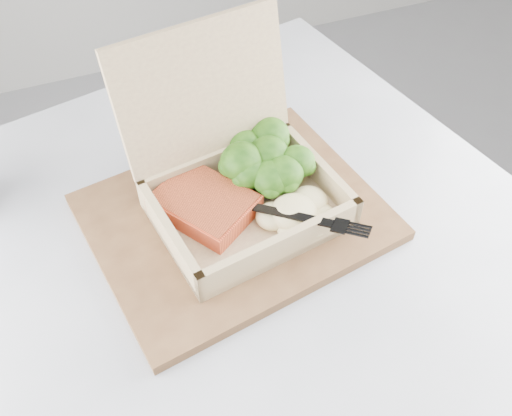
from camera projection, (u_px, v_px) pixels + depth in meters
name	position (u px, v px, depth m)	size (l,w,h in m)	color
cafe_table	(235.00, 333.00, 0.82)	(0.93, 0.93, 0.72)	black
serving_tray	(235.00, 217.00, 0.71)	(0.35, 0.28, 0.01)	brown
takeout_container	(233.00, 170.00, 0.69)	(0.25, 0.24, 0.20)	tan
salmon_fillet	(205.00, 204.00, 0.69)	(0.09, 0.11, 0.02)	#E65B2D
broccoli_pile	(269.00, 161.00, 0.72)	(0.13, 0.13, 0.05)	#427B1B
mashed_potatoes	(294.00, 212.00, 0.67)	(0.09, 0.08, 0.03)	beige
plastic_fork	(274.00, 210.00, 0.66)	(0.12, 0.12, 0.02)	black
receipt	(177.00, 133.00, 0.83)	(0.08, 0.15, 0.00)	white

